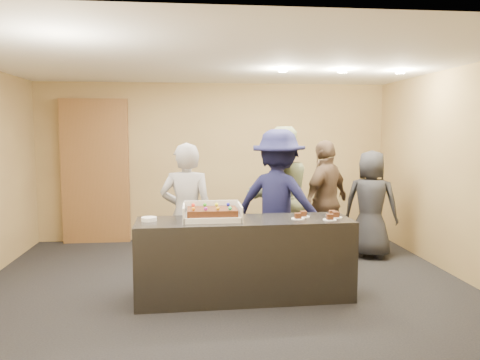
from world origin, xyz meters
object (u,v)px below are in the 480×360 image
at_px(cake_box, 212,216).
at_px(person_server_grey, 187,216).
at_px(storage_cabinet, 96,171).
at_px(sheet_cake, 212,211).
at_px(person_sage_man, 280,197).
at_px(person_brown_extra, 326,201).
at_px(serving_counter, 244,259).
at_px(plate_stack, 149,219).
at_px(person_dark_suit, 371,204).
at_px(person_navy_man, 278,203).

xyz_separation_m(cake_box, person_server_grey, (-0.28, 0.43, -0.07)).
bearing_deg(storage_cabinet, sheet_cake, -58.03).
bearing_deg(person_server_grey, cake_box, 130.94).
relative_size(storage_cabinet, person_sage_man, 1.24).
xyz_separation_m(cake_box, person_brown_extra, (1.70, 1.35, -0.07)).
bearing_deg(sheet_cake, serving_counter, 0.00).
relative_size(plate_stack, person_dark_suit, 0.11).
bearing_deg(person_navy_man, cake_box, 71.96).
bearing_deg(person_navy_man, person_server_grey, 48.02).
xyz_separation_m(storage_cabinet, person_sage_man, (2.82, -1.71, -0.24)).
relative_size(person_server_grey, person_sage_man, 0.90).
xyz_separation_m(serving_counter, sheet_cake, (-0.36, -0.00, 0.55)).
xyz_separation_m(storage_cabinet, person_navy_man, (2.73, -2.08, -0.25)).
bearing_deg(person_brown_extra, person_dark_suit, 148.89).
bearing_deg(person_server_grey, sheet_cake, 129.49).
relative_size(cake_box, person_dark_suit, 0.40).
xyz_separation_m(storage_cabinet, person_brown_extra, (3.52, -1.55, -0.33)).
relative_size(person_navy_man, person_dark_suit, 1.19).
relative_size(serving_counter, person_sage_man, 1.23).
bearing_deg(person_brown_extra, cake_box, -3.74).
bearing_deg(person_brown_extra, serving_counter, 3.55).
bearing_deg(plate_stack, person_brown_extra, 29.55).
xyz_separation_m(cake_box, plate_stack, (-0.69, -0.00, -0.02)).
height_order(person_server_grey, person_sage_man, person_sage_man).
bearing_deg(person_navy_man, plate_stack, 56.97).
bearing_deg(person_server_grey, serving_counter, 152.35).
distance_m(plate_stack, person_brown_extra, 2.75).
bearing_deg(plate_stack, serving_counter, -1.14).
relative_size(serving_counter, storage_cabinet, 0.99).
bearing_deg(cake_box, plate_stack, -179.78).
bearing_deg(person_server_grey, person_brown_extra, -147.70).
relative_size(person_sage_man, person_navy_man, 1.02).
distance_m(serving_counter, storage_cabinet, 3.73).
bearing_deg(person_server_grey, person_dark_suit, -151.22).
height_order(serving_counter, person_server_grey, person_server_grey).
relative_size(person_sage_man, person_brown_extra, 1.11).
height_order(cake_box, person_server_grey, person_server_grey).
bearing_deg(sheet_cake, person_navy_man, 43.04).
relative_size(storage_cabinet, person_dark_suit, 1.51).
bearing_deg(person_dark_suit, person_navy_man, 52.86).
distance_m(person_brown_extra, person_dark_suit, 0.75).
xyz_separation_m(person_server_grey, person_dark_suit, (2.71, 1.07, -0.07)).
xyz_separation_m(storage_cabinet, person_server_grey, (1.54, -2.48, -0.33)).
distance_m(sheet_cake, person_navy_man, 1.23).
distance_m(plate_stack, person_navy_man, 1.79).
bearing_deg(person_brown_extra, person_sage_man, -29.32).
bearing_deg(person_sage_man, plate_stack, 24.36).
xyz_separation_m(plate_stack, person_brown_extra, (2.39, 1.35, -0.04)).
height_order(plate_stack, person_sage_man, person_sage_man).
distance_m(person_navy_man, person_dark_suit, 1.68).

